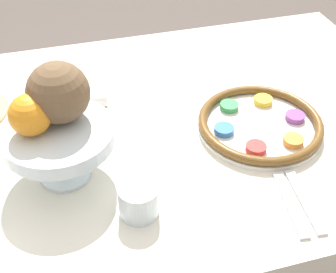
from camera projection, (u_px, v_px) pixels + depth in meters
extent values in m
cube|color=silver|center=(141.00, 227.00, 1.29)|extent=(1.43, 0.86, 0.71)
cylinder|color=silver|center=(259.00, 127.00, 1.06)|extent=(0.28, 0.28, 0.01)
torus|color=brown|center=(260.00, 122.00, 1.05)|extent=(0.28, 0.28, 0.02)
cylinder|color=#2D6BB7|center=(224.00, 130.00, 1.04)|extent=(0.04, 0.04, 0.01)
cylinder|color=red|center=(256.00, 148.00, 0.99)|extent=(0.04, 0.04, 0.01)
cylinder|color=orange|center=(293.00, 141.00, 1.01)|extent=(0.04, 0.04, 0.01)
cylinder|color=#844299|center=(295.00, 117.00, 1.07)|extent=(0.04, 0.04, 0.01)
cylinder|color=gold|center=(264.00, 101.00, 1.12)|extent=(0.04, 0.04, 0.01)
cylinder|color=#33934C|center=(230.00, 107.00, 1.10)|extent=(0.04, 0.04, 0.01)
cylinder|color=silver|center=(66.00, 173.00, 0.95)|extent=(0.10, 0.10, 0.01)
cylinder|color=silver|center=(62.00, 157.00, 0.92)|extent=(0.03, 0.03, 0.08)
cylinder|color=silver|center=(58.00, 135.00, 0.88)|extent=(0.22, 0.22, 0.03)
sphere|color=orange|center=(30.00, 115.00, 0.84)|extent=(0.08, 0.08, 0.08)
sphere|color=brown|center=(58.00, 93.00, 0.86)|extent=(0.12, 0.12, 0.12)
cylinder|color=white|center=(67.00, 102.00, 1.11)|extent=(0.19, 0.06, 0.04)
cylinder|color=silver|center=(139.00, 200.00, 0.85)|extent=(0.08, 0.08, 0.06)
cube|color=silver|center=(305.00, 201.00, 0.89)|extent=(0.04, 0.17, 0.01)
cube|color=silver|center=(290.00, 204.00, 0.89)|extent=(0.04, 0.17, 0.01)
cube|color=silver|center=(71.00, 98.00, 1.15)|extent=(0.15, 0.03, 0.01)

